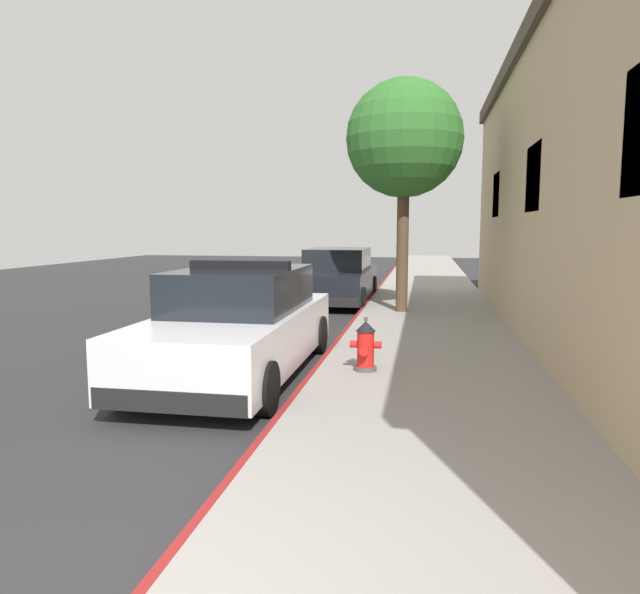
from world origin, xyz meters
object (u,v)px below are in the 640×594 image
street_tree (404,140)px  police_cruiser (240,325)px  parked_car_silver_ahead (338,277)px  fire_hydrant (366,346)px

street_tree → police_cruiser: bearing=-109.8°
parked_car_silver_ahead → street_tree: size_ratio=0.90×
police_cruiser → fire_hydrant: (1.85, -0.07, -0.23)m
police_cruiser → street_tree: street_tree is taller
police_cruiser → street_tree: size_ratio=0.90×
parked_car_silver_ahead → fire_hydrant: bearing=-78.9°
police_cruiser → street_tree: bearing=70.2°
parked_car_silver_ahead → fire_hydrant: (1.68, -8.52, -0.23)m
fire_hydrant → street_tree: bearing=87.5°
parked_car_silver_ahead → fire_hydrant: parked_car_silver_ahead is taller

